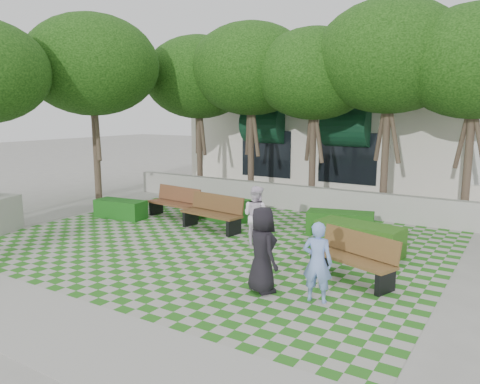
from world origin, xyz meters
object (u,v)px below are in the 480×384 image
Objects in this scene: bench_east at (353,258)px; person_dark at (262,250)px; person_white at (256,216)px; hedge_west at (121,209)px; hedge_midleft at (219,208)px; hedge_east at (359,238)px; hedge_midright at (340,223)px; bench_mid at (213,213)px; person_blue at (317,262)px; bench_west at (175,203)px.

person_dark reaches higher than bench_east.
hedge_west is at bearing 4.67° from person_white.
person_dark is (-1.35, -1.60, 0.38)m from bench_east.
hedge_midleft is at bearing 170.96° from bench_east.
hedge_east is 1.14× the size of hedge_midright.
bench_mid is at bearing -62.81° from hedge_midleft.
person_blue reaches higher than hedge_east.
hedge_east is 8.17m from hedge_west.
person_white is (-2.61, -0.79, 0.44)m from hedge_east.
bench_east reaches higher than hedge_east.
bench_west reaches higher than bench_east.
person_blue is at bearing 145.52° from person_white.
bench_west is at bearing -179.71° from bench_east.
bench_east is 2.13m from person_dark.
hedge_midleft is 3.38m from hedge_west.
person_blue is 0.90× the size of person_dark.
hedge_midleft is 1.28× the size of person_white.
bench_east is 0.99× the size of hedge_midleft.
bench_west is 1.18× the size of person_dark.
person_dark is (7.35, -3.16, 0.57)m from hedge_west.
person_dark is at bearing -109.83° from bench_east.
bench_west is at bearing -170.48° from hedge_midright.
hedge_east is 3.53m from person_blue.
bench_east is at bearing -75.11° from hedge_east.
person_dark reaches higher than hedge_midright.
hedge_east is 1.23× the size of hedge_west.
bench_east is at bearing -13.53° from bench_mid.
bench_east is 1.17× the size of hedge_west.
bench_west is (-2.08, 0.67, -0.01)m from bench_mid.
hedge_midleft is at bearing 124.55° from bench_mid.
hedge_east is at bearing 2.05° from bench_west.
hedge_midleft reaches higher than hedge_midright.
hedge_midright is 7.36m from hedge_west.
hedge_midright is 5.19m from person_dark.
bench_east is 2.08m from hedge_east.
hedge_midright is at bearing 16.80° from bench_west.
hedge_east is at bearing 8.18° from bench_mid.
hedge_midleft is 6.58m from person_dark.
person_dark reaches higher than person_blue.
hedge_midright is 1.17× the size of person_white.
hedge_midright is at bearing 4.21° from hedge_midleft.
hedge_midleft is 1.20× the size of person_dark.
bench_mid is 5.17m from person_dark.
hedge_west is at bearing -137.99° from bench_west.
person_white reaches higher than bench_east.
hedge_midright is 4.17m from hedge_midleft.
person_blue reaches higher than hedge_midright.
bench_mid is at bearing -179.18° from hedge_east.
bench_west is 1.07× the size of hedge_midright.
hedge_east is 1.25× the size of person_dark.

